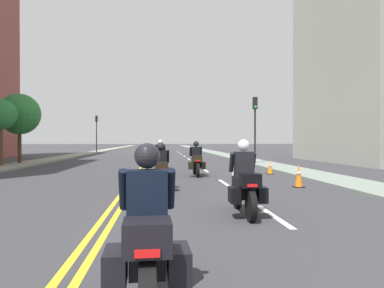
{
  "coord_description": "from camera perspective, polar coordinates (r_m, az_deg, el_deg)",
  "views": [
    {
      "loc": [
        1.09,
        0.42,
        1.61
      ],
      "look_at": [
        2.13,
        12.69,
        1.5
      ],
      "focal_mm": 33.97,
      "sensor_mm": 36.0,
      "label": 1
    }
  ],
  "objects": [
    {
      "name": "centreline_yellow_inner",
      "position": [
        47.63,
        -6.33,
        -1.41
      ],
      "size": [
        0.12,
        132.0,
        0.01
      ],
      "primitive_type": "cube",
      "color": "yellow",
      "rests_on": "ground"
    },
    {
      "name": "building_right_1",
      "position": [
        31.63,
        27.64,
        12.26
      ],
      "size": [
        8.8,
        13.5,
        16.16
      ],
      "color": "#A5AB9C",
      "rests_on": "ground"
    },
    {
      "name": "ground_plane",
      "position": [
        47.62,
        -6.19,
        -1.42
      ],
      "size": [
        264.0,
        264.0,
        0.0
      ],
      "primitive_type": "plane",
      "color": "#353539"
    },
    {
      "name": "lane_dashes_white",
      "position": [
        28.73,
        -0.08,
        -2.69
      ],
      "size": [
        0.14,
        56.4,
        0.01
      ],
      "color": "silver",
      "rests_on": "ground"
    },
    {
      "name": "traffic_light_far",
      "position": [
        49.33,
        -14.76,
        2.58
      ],
      "size": [
        0.28,
        0.38,
        4.92
      ],
      "color": "black",
      "rests_on": "ground"
    },
    {
      "name": "traffic_cone_2",
      "position": [
        13.11,
        16.41,
        -4.8
      ],
      "size": [
        0.35,
        0.35,
        0.81
      ],
      "color": "black",
      "rests_on": "ground"
    },
    {
      "name": "street_tree_1",
      "position": [
        24.68,
        -27.81,
        4.05
      ],
      "size": [
        1.85,
        1.85,
        4.13
      ],
      "color": "#523825",
      "rests_on": "ground"
    },
    {
      "name": "motorcycle_3",
      "position": [
        16.58,
        0.67,
        -2.78
      ],
      "size": [
        0.76,
        2.21,
        1.6
      ],
      "rotation": [
        0.0,
        0.0,
        -0.0
      ],
      "color": "black",
      "rests_on": "ground"
    },
    {
      "name": "sidewalk_left",
      "position": [
        48.47,
        -15.67,
        -1.33
      ],
      "size": [
        2.02,
        144.0,
        0.12
      ],
      "primitive_type": "cube",
      "color": "gray",
      "rests_on": "ground"
    },
    {
      "name": "motorcycle_0",
      "position": [
        3.71,
        -7.05,
        -14.71
      ],
      "size": [
        0.78,
        2.13,
        1.59
      ],
      "rotation": [
        0.0,
        0.0,
        0.04
      ],
      "color": "black",
      "rests_on": "ground"
    },
    {
      "name": "motorcycle_4",
      "position": [
        20.85,
        -4.99,
        -2.07
      ],
      "size": [
        0.76,
        2.23,
        1.67
      ],
      "rotation": [
        0.0,
        0.0,
        -0.01
      ],
      "color": "black",
      "rests_on": "ground"
    },
    {
      "name": "sidewalk_right",
      "position": [
        48.11,
        3.36,
        -1.33
      ],
      "size": [
        2.02,
        144.0,
        0.12
      ],
      "primitive_type": "cube",
      "color": "gray",
      "rests_on": "ground"
    },
    {
      "name": "street_tree_0",
      "position": [
        27.0,
        -25.45,
        4.24
      ],
      "size": [
        2.73,
        2.73,
        4.77
      ],
      "color": "#4D3622",
      "rests_on": "ground"
    },
    {
      "name": "motorcycle_2",
      "position": [
        11.92,
        -4.92,
        -4.11
      ],
      "size": [
        0.77,
        2.19,
        1.56
      ],
      "rotation": [
        0.0,
        0.0,
        0.03
      ],
      "color": "black",
      "rests_on": "ground"
    },
    {
      "name": "motorcycle_1",
      "position": [
        7.95,
        8.24,
        -6.35
      ],
      "size": [
        0.77,
        2.11,
        1.64
      ],
      "rotation": [
        0.0,
        0.0,
        -0.02
      ],
      "color": "black",
      "rests_on": "ground"
    },
    {
      "name": "traffic_light_near",
      "position": [
        24.74,
        9.87,
        4.03
      ],
      "size": [
        0.28,
        0.38,
        4.54
      ],
      "color": "black",
      "rests_on": "ground"
    },
    {
      "name": "centreline_yellow_outer",
      "position": [
        47.62,
        -6.04,
        -1.41
      ],
      "size": [
        0.12,
        132.0,
        0.01
      ],
      "primitive_type": "cube",
      "color": "yellow",
      "rests_on": "ground"
    },
    {
      "name": "traffic_cone_0",
      "position": [
        17.9,
        12.16,
        -3.59
      ],
      "size": [
        0.33,
        0.33,
        0.67
      ],
      "color": "black",
      "rests_on": "ground"
    }
  ]
}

